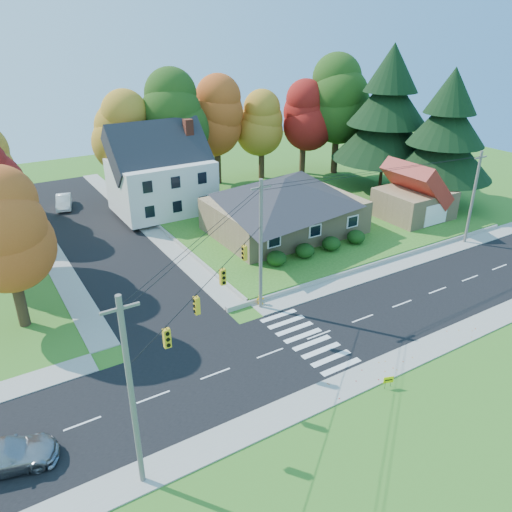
{
  "coord_description": "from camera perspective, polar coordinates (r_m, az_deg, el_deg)",
  "views": [
    {
      "loc": [
        -18.69,
        -22.2,
        19.51
      ],
      "look_at": [
        -0.18,
        8.0,
        2.85
      ],
      "focal_mm": 35.0,
      "sensor_mm": 36.0,
      "label": 1
    }
  ],
  "objects": [
    {
      "name": "traffic_infrastructure",
      "position": [
        33.24,
        6.05,
        -0.57
      ],
      "size": [
        38.1,
        10.66,
        10.0
      ],
      "color": "#666059",
      "rests_on": "ground"
    },
    {
      "name": "tree_lot_1",
      "position": [
        60.5,
        -9.38,
        15.45
      ],
      "size": [
        7.84,
        7.84,
        14.6
      ],
      "color": "#3F2A19",
      "rests_on": "lawn"
    },
    {
      "name": "ground",
      "position": [
        34.97,
        7.21,
        -8.96
      ],
      "size": [
        120.0,
        120.0,
        0.0
      ],
      "primitive_type": "plane",
      "color": "#3D7923"
    },
    {
      "name": "ranch_house",
      "position": [
        49.35,
        3.26,
        5.93
      ],
      "size": [
        14.6,
        10.6,
        5.4
      ],
      "color": "tan",
      "rests_on": "lawn"
    },
    {
      "name": "tree_lot_2",
      "position": [
        63.98,
        -4.57,
        15.62
      ],
      "size": [
        7.28,
        7.28,
        13.56
      ],
      "color": "#3F2A19",
      "rests_on": "lawn"
    },
    {
      "name": "sidewalk_north",
      "position": [
        38.32,
        2.59,
        -5.38
      ],
      "size": [
        90.0,
        2.0,
        0.08
      ],
      "primitive_type": "cube",
      "color": "#9C9A90",
      "rests_on": "ground"
    },
    {
      "name": "tree_lot_5",
      "position": [
        69.34,
        9.4,
        17.21
      ],
      "size": [
        8.4,
        8.4,
        15.64
      ],
      "color": "#3F2A19",
      "rests_on": "lawn"
    },
    {
      "name": "silver_sedan",
      "position": [
        28.36,
        -27.04,
        -19.67
      ],
      "size": [
        5.41,
        3.23,
        1.47
      ],
      "primitive_type": "imported",
      "rotation": [
        0.0,
        0.0,
        1.32
      ],
      "color": "#9A9AA1",
      "rests_on": "road_main"
    },
    {
      "name": "white_car",
      "position": [
        61.86,
        -21.12,
        5.83
      ],
      "size": [
        2.61,
        4.75,
        1.48
      ],
      "primitive_type": "imported",
      "rotation": [
        0.0,
        0.0,
        -0.24
      ],
      "color": "silver",
      "rests_on": "road_cross"
    },
    {
      "name": "garage",
      "position": [
        55.7,
        17.7,
        6.57
      ],
      "size": [
        7.3,
        6.3,
        4.6
      ],
      "color": "tan",
      "rests_on": "lawn"
    },
    {
      "name": "fire_hydrant",
      "position": [
        37.93,
        0.51,
        -5.0
      ],
      "size": [
        0.53,
        0.41,
        0.93
      ],
      "color": "#FFAF00",
      "rests_on": "ground"
    },
    {
      "name": "tree_west_0",
      "position": [
        36.4,
        -26.86,
        2.52
      ],
      "size": [
        6.16,
        6.16,
        11.47
      ],
      "color": "#3F2A19",
      "rests_on": "ground"
    },
    {
      "name": "hedge_row",
      "position": [
        45.25,
        7.12,
        1.02
      ],
      "size": [
        10.7,
        1.7,
        1.27
      ],
      "color": "#163A10",
      "rests_on": "lawn"
    },
    {
      "name": "conifer_east_a",
      "position": [
        64.37,
        14.8,
        15.35
      ],
      "size": [
        12.8,
        12.8,
        16.96
      ],
      "color": "#3F2A19",
      "rests_on": "lawn"
    },
    {
      "name": "tree_lot_3",
      "position": [
        66.27,
        0.65,
        14.88
      ],
      "size": [
        6.16,
        6.16,
        11.47
      ],
      "color": "#3F2A19",
      "rests_on": "lawn"
    },
    {
      "name": "colonial_house",
      "position": [
        55.62,
        -10.77,
        9.18
      ],
      "size": [
        10.4,
        8.4,
        9.6
      ],
      "color": "silver",
      "rests_on": "lawn"
    },
    {
      "name": "sidewalk_south",
      "position": [
        32.01,
        12.88,
        -13.04
      ],
      "size": [
        90.0,
        2.0,
        0.08
      ],
      "primitive_type": "cube",
      "color": "#9C9A90",
      "rests_on": "ground"
    },
    {
      "name": "yard_sign",
      "position": [
        30.99,
        14.9,
        -13.54
      ],
      "size": [
        0.6,
        0.24,
        0.78
      ],
      "color": "black",
      "rests_on": "ground"
    },
    {
      "name": "tree_lot_0",
      "position": [
        59.69,
        -15.12,
        13.53
      ],
      "size": [
        6.72,
        6.72,
        12.51
      ],
      "color": "#3F2A19",
      "rests_on": "lawn"
    },
    {
      "name": "tree_lot_4",
      "position": [
        68.7,
        5.52,
        15.69
      ],
      "size": [
        6.72,
        6.72,
        12.51
      ],
      "color": "#3F2A19",
      "rests_on": "lawn"
    },
    {
      "name": "conifer_east_b",
      "position": [
        60.14,
        20.87,
        12.83
      ],
      "size": [
        11.2,
        11.2,
        14.84
      ],
      "color": "#3F2A19",
      "rests_on": "lawn"
    },
    {
      "name": "lawn",
      "position": [
        56.94,
        4.5,
        5.33
      ],
      "size": [
        30.0,
        30.0,
        0.5
      ],
      "primitive_type": "cube",
      "color": "#3D7923",
      "rests_on": "ground"
    },
    {
      "name": "road_main",
      "position": [
        34.97,
        7.21,
        -8.94
      ],
      "size": [
        90.0,
        8.0,
        0.02
      ],
      "primitive_type": "cube",
      "color": "black",
      "rests_on": "ground"
    },
    {
      "name": "road_cross",
      "position": [
        53.08,
        -17.64,
        2.4
      ],
      "size": [
        8.0,
        44.0,
        0.02
      ],
      "primitive_type": "cube",
      "color": "black",
      "rests_on": "ground"
    }
  ]
}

